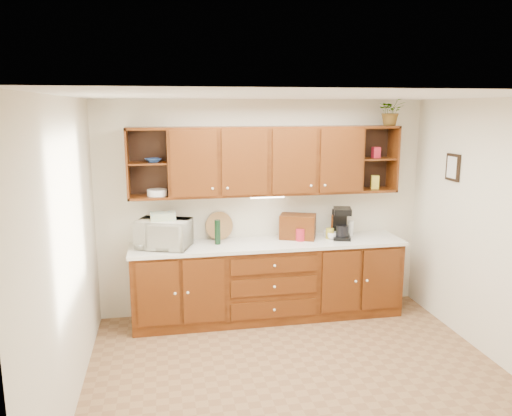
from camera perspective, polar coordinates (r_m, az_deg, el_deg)
name	(u,v)px	position (r m, az deg, el deg)	size (l,w,h in m)	color
floor	(300,378)	(4.98, 5.09, -18.83)	(4.00, 4.00, 0.00)	olive
ceiling	(306,96)	(4.30, 5.71, 12.63)	(4.00, 4.00, 0.00)	white
back_wall	(264,207)	(6.12, 0.88, 0.07)	(4.00, 4.00, 0.00)	beige
left_wall	(67,258)	(4.38, -20.80, -5.33)	(3.50, 3.50, 0.00)	beige
right_wall	(503,235)	(5.36, 26.41, -2.78)	(3.50, 3.50, 0.00)	beige
base_cabinets	(268,281)	(6.07, 1.43, -8.38)	(3.20, 0.60, 0.90)	#361606
countertop	(269,244)	(5.92, 1.47, -4.12)	(3.24, 0.64, 0.04)	white
upper_cabinets	(267,161)	(5.88, 1.31, 5.44)	(3.20, 0.33, 0.80)	#361606
undercabinet_light	(267,197)	(5.88, 1.31, 1.29)	(0.40, 0.05, 0.03)	white
framed_picture	(453,167)	(5.99, 21.59, 4.34)	(0.03, 0.24, 0.30)	black
wicker_basket	(168,241)	(5.79, -10.05, -3.77)	(0.25, 0.25, 0.13)	olive
microwave	(164,234)	(5.75, -10.51, -2.90)	(0.58, 0.40, 0.32)	beige
towel_stack	(163,216)	(5.70, -10.58, -0.93)	(0.28, 0.20, 0.08)	#D1BD62
wine_bottle	(218,232)	(5.81, -4.41, -2.76)	(0.07, 0.07, 0.29)	black
woven_tray	(220,238)	(6.06, -4.19, -3.49)	(0.34, 0.34, 0.02)	olive
bread_box	(298,226)	(6.07, 4.80, -2.12)	(0.42, 0.26, 0.29)	#361606
mug_tree	(332,234)	(6.18, 8.64, -2.97)	(0.25, 0.25, 0.29)	#361606
canister_red	(300,235)	(5.98, 5.10, -3.04)	(0.11, 0.11, 0.15)	#A91828
canister_white	(350,228)	(6.30, 10.75, -2.28)	(0.08, 0.08, 0.19)	white
canister_yellow	(330,233)	(6.14, 8.43, -2.89)	(0.10, 0.10, 0.12)	gold
coffee_maker	(341,224)	(6.13, 9.73, -1.78)	(0.27, 0.31, 0.38)	black
bowl_stack	(153,160)	(5.73, -11.68, 5.35)	(0.18, 0.18, 0.04)	navy
plate_stack	(157,193)	(5.78, -11.22, 1.75)	(0.23, 0.23, 0.07)	white
pantry_box_yellow	(375,182)	(6.32, 13.43, 2.90)	(0.09, 0.07, 0.16)	gold
pantry_box_red	(376,152)	(6.28, 13.55, 6.19)	(0.09, 0.08, 0.13)	#A91828
potted_plant	(391,111)	(6.30, 15.21, 10.64)	(0.31, 0.27, 0.34)	#999999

